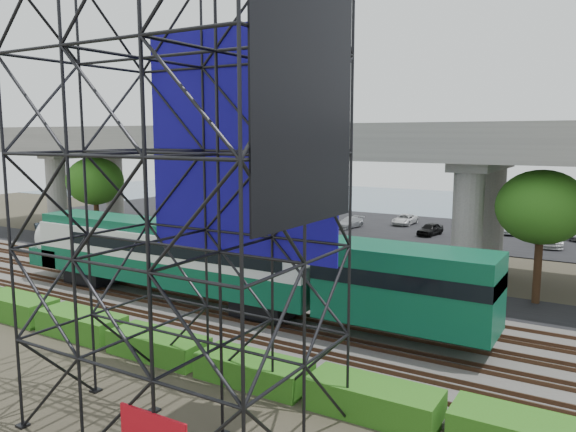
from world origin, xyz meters
The scene contains 13 objects.
ground centered at (0.00, 0.00, 0.00)m, with size 140.00×140.00×0.00m, color #474233.
ballast_bed centered at (0.00, 2.00, 0.10)m, with size 90.00×12.00×0.20m, color slate.
service_road centered at (0.00, 10.50, 0.04)m, with size 90.00×5.00×0.08m, color black.
parking_lot centered at (0.00, 34.00, 0.04)m, with size 90.00×18.00×0.08m, color black.
harbor_water centered at (0.00, 56.00, 0.01)m, with size 140.00×40.00×0.03m, color #476575.
rail_tracks centered at (0.00, 2.00, 0.28)m, with size 90.00×9.52×0.16m.
commuter_train centered at (-2.00, 2.00, 2.88)m, with size 29.30×3.06×4.30m.
overpass centered at (-0.57, 16.00, 8.21)m, with size 80.00×12.00×12.40m.
scaffold_tower centered at (5.86, -7.98, 7.47)m, with size 9.36×6.36×15.00m.
hedge_strip centered at (1.01, -4.30, 0.56)m, with size 34.60×1.80×1.20m.
trees centered at (-4.67, 16.17, 5.57)m, with size 40.94×16.94×7.69m.
suv centered at (-2.55, 9.81, 0.78)m, with size 2.34×5.07×1.41m, color black.
parked_cars centered at (2.95, 33.59, 0.67)m, with size 34.28×9.60×1.31m.
Camera 1 is at (17.85, -21.38, 9.55)m, focal length 35.00 mm.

